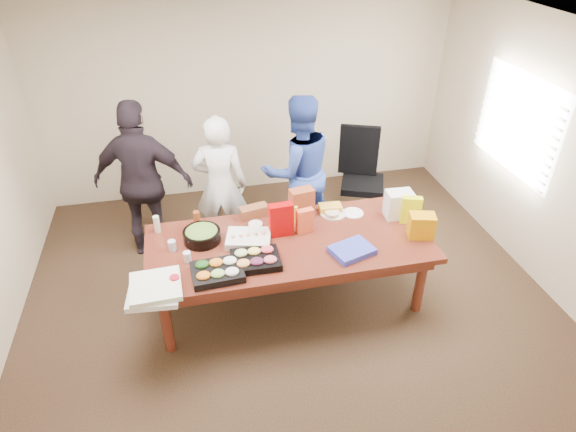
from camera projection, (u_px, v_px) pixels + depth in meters
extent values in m
cube|color=#47301E|center=(289.00, 298.00, 5.29)|extent=(5.50, 5.00, 0.02)
cube|color=white|center=(289.00, 36.00, 3.81)|extent=(5.50, 5.00, 0.02)
cube|color=beige|center=(248.00, 97.00, 6.59)|extent=(5.50, 0.04, 2.70)
cube|color=beige|center=(396.00, 428.00, 2.50)|extent=(5.50, 0.04, 2.70)
cube|color=beige|center=(551.00, 159.00, 5.05)|extent=(0.04, 5.00, 2.70)
cube|color=white|center=(517.00, 124.00, 5.45)|extent=(0.03, 1.40, 1.10)
cube|color=beige|center=(514.00, 124.00, 5.44)|extent=(0.04, 1.36, 1.00)
cube|color=#4C1C0F|center=(289.00, 270.00, 5.08)|extent=(2.80, 1.20, 0.75)
cube|color=black|center=(363.00, 181.00, 6.23)|extent=(0.78, 0.78, 1.19)
imported|color=silver|center=(220.00, 186.00, 5.62)|extent=(0.68, 0.51, 1.69)
imported|color=#2D47A1|center=(298.00, 171.00, 5.76)|extent=(0.98, 0.81, 1.83)
imported|color=black|center=(143.00, 182.00, 5.49)|extent=(1.18, 0.73, 1.88)
cube|color=black|center=(217.00, 272.00, 4.42)|extent=(0.48, 0.38, 0.07)
cube|color=black|center=(256.00, 260.00, 4.57)|extent=(0.45, 0.36, 0.07)
cube|color=silver|center=(249.00, 239.00, 4.85)|extent=(0.49, 0.41, 0.07)
cylinder|color=black|center=(202.00, 236.00, 4.85)|extent=(0.42, 0.42, 0.12)
cube|color=#333DB7|center=(352.00, 250.00, 4.70)|extent=(0.46, 0.40, 0.06)
cube|color=#AA0405|center=(281.00, 220.00, 4.88)|extent=(0.24, 0.11, 0.35)
cube|color=#DDF106|center=(411.00, 210.00, 5.08)|extent=(0.22, 0.14, 0.30)
cube|color=#DE522B|center=(305.00, 221.00, 4.94)|extent=(0.18, 0.10, 0.26)
cylinder|color=white|center=(293.00, 211.00, 5.20)|extent=(0.12, 0.12, 0.15)
cylinder|color=yellow|center=(294.00, 214.00, 5.12)|extent=(0.08, 0.08, 0.19)
cylinder|color=maroon|center=(197.00, 220.00, 5.00)|extent=(0.07, 0.07, 0.20)
cylinder|color=beige|center=(157.00, 224.00, 4.96)|extent=(0.06, 0.06, 0.18)
cube|color=gold|center=(330.00, 208.00, 5.31)|extent=(0.25, 0.16, 0.08)
cube|color=brown|center=(254.00, 211.00, 5.22)|extent=(0.32, 0.19, 0.12)
cube|color=brown|center=(302.00, 203.00, 5.17)|extent=(0.27, 0.18, 0.32)
cylinder|color=#AC1622|center=(175.00, 282.00, 4.28)|extent=(0.08, 0.08, 0.11)
cylinder|color=silver|center=(187.00, 257.00, 4.58)|extent=(0.08, 0.08, 0.10)
cylinder|color=silver|center=(172.00, 246.00, 4.73)|extent=(0.10, 0.10, 0.11)
cube|color=white|center=(154.00, 292.00, 4.21)|extent=(0.46, 0.46, 0.05)
cube|color=white|center=(156.00, 286.00, 4.20)|extent=(0.44, 0.44, 0.05)
cylinder|color=silver|center=(333.00, 213.00, 5.29)|extent=(0.32, 0.32, 0.02)
cylinder|color=white|center=(353.00, 213.00, 5.29)|extent=(0.27, 0.27, 0.01)
cylinder|color=beige|center=(332.00, 214.00, 5.23)|extent=(0.16, 0.16, 0.06)
cylinder|color=silver|center=(256.00, 226.00, 5.05)|extent=(0.18, 0.18, 0.06)
cube|color=white|center=(399.00, 204.00, 5.18)|extent=(0.28, 0.21, 0.29)
cube|color=#D58B03|center=(421.00, 226.00, 4.88)|extent=(0.28, 0.23, 0.25)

